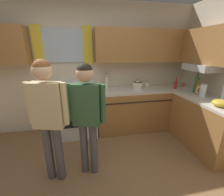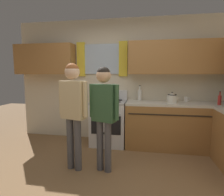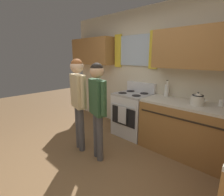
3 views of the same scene
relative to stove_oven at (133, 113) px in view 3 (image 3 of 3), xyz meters
The scene contains 9 objects.
ground_plane 1.62m from the stove_oven, 82.95° to the right, with size 12.00×12.00×0.00m, color olive.
back_wall_unit 1.07m from the stove_oven, 49.56° to the left, with size 4.60×0.42×2.60m.
kitchen_counter_run 1.73m from the stove_oven, 10.95° to the right, with size 2.12×1.81×0.90m.
stove_oven is the anchor object (origin of this frame).
bottle_milk_white 0.85m from the stove_oven, 19.89° to the left, with size 0.08×0.08×0.31m.
mug_ceramic_white 1.62m from the stove_oven, ahead, with size 0.13×0.08×0.09m.
stovetop_kettle 1.34m from the stove_oven, ahead, with size 0.27×0.20×0.21m.
adult_left 1.30m from the stove_oven, 105.65° to the right, with size 0.48×0.24×1.60m.
adult_in_plaid 1.23m from the stove_oven, 82.84° to the right, with size 0.46×0.25×1.55m.
Camera 3 is at (1.83, -1.22, 1.63)m, focal length 27.05 mm.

